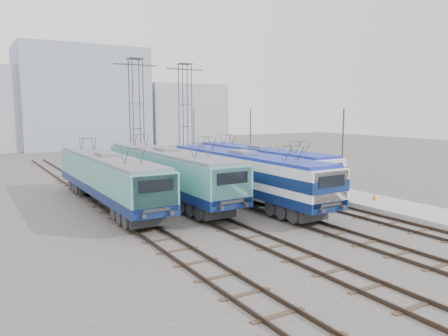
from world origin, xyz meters
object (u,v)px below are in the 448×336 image
(mast_front, at_px, (342,156))
(locomotive_far_right, at_px, (260,163))
(locomotive_center_left, at_px, (168,170))
(safety_cone, at_px, (374,196))
(locomotive_far_left, at_px, (109,176))
(locomotive_center_right, at_px, (244,172))
(catenary_tower_west, at_px, (137,112))
(catenary_tower_east, at_px, (185,112))
(mast_mid, at_px, (250,145))
(mast_rear, at_px, (194,138))

(mast_front, bearing_deg, locomotive_far_right, 103.39)
(locomotive_center_left, relative_size, safety_cone, 37.08)
(locomotive_far_left, relative_size, locomotive_center_left, 0.96)
(locomotive_center_left, relative_size, locomotive_center_right, 1.03)
(locomotive_far_left, height_order, mast_front, mast_front)
(catenary_tower_west, xyz_separation_m, mast_front, (8.60, -20.00, -3.14))
(locomotive_center_right, height_order, mast_front, mast_front)
(locomotive_center_left, height_order, locomotive_center_right, locomotive_center_left)
(locomotive_center_left, height_order, mast_front, mast_front)
(locomotive_far_left, bearing_deg, locomotive_center_right, -22.78)
(catenary_tower_east, xyz_separation_m, safety_cone, (3.86, -23.65, -6.09))
(catenary_tower_east, bearing_deg, mast_mid, -78.14)
(locomotive_center_left, height_order, safety_cone, locomotive_center_left)
(mast_rear, xyz_separation_m, safety_cone, (1.76, -25.65, -2.95))
(locomotive_far_right, xyz_separation_m, mast_mid, (1.85, 4.23, 1.24))
(catenary_tower_west, xyz_separation_m, mast_rear, (8.60, 4.00, -3.14))
(mast_front, bearing_deg, mast_rear, 90.00)
(locomotive_far_right, height_order, mast_front, mast_front)
(catenary_tower_west, distance_m, safety_cone, 24.76)
(mast_front, height_order, safety_cone, mast_front)
(locomotive_center_left, xyz_separation_m, safety_cone, (12.61, -8.90, -1.79))
(locomotive_center_left, xyz_separation_m, mast_rear, (10.85, 16.75, 1.16))
(locomotive_center_right, bearing_deg, safety_cone, -33.07)
(locomotive_center_right, bearing_deg, mast_rear, 72.69)
(locomotive_far_right, relative_size, mast_mid, 2.52)
(mast_front, xyz_separation_m, safety_cone, (1.76, -1.65, -2.95))
(catenary_tower_west, distance_m, mast_mid, 12.16)
(locomotive_center_right, relative_size, mast_front, 2.61)
(mast_mid, bearing_deg, mast_front, -90.00)
(mast_front, xyz_separation_m, mast_mid, (0.00, 12.00, 0.00))
(safety_cone, bearing_deg, locomotive_far_left, 152.10)
(catenary_tower_west, xyz_separation_m, catenary_tower_east, (6.50, 2.00, 0.00))
(mast_mid, relative_size, mast_rear, 1.00)
(locomotive_center_right, bearing_deg, locomotive_far_right, 42.66)
(locomotive_far_left, distance_m, mast_front, 17.09)
(locomotive_far_right, relative_size, catenary_tower_east, 1.47)
(locomotive_far_left, xyz_separation_m, catenary_tower_east, (13.25, 14.59, 4.39))
(locomotive_center_left, bearing_deg, locomotive_far_left, 178.02)
(mast_rear, bearing_deg, catenary_tower_west, -155.06)
(mast_front, relative_size, mast_rear, 1.00)
(mast_rear, relative_size, safety_cone, 13.78)
(locomotive_center_right, xyz_separation_m, safety_cone, (8.11, -5.28, -1.78))
(locomotive_far_left, height_order, mast_mid, mast_mid)
(locomotive_far_right, distance_m, safety_cone, 10.23)
(locomotive_center_right, relative_size, mast_rear, 2.61)
(locomotive_far_right, relative_size, safety_cone, 34.78)
(mast_rear, bearing_deg, mast_mid, -90.00)
(locomotive_center_left, distance_m, catenary_tower_west, 13.64)
(locomotive_far_right, bearing_deg, locomotive_far_left, -178.44)
(locomotive_center_right, bearing_deg, mast_mid, 52.83)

